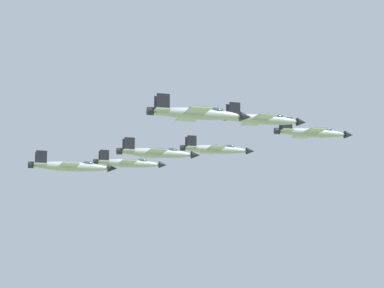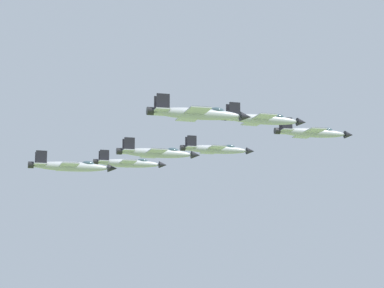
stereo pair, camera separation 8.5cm
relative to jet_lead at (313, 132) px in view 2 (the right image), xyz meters
The scene contains 7 objects.
jet_lead is the anchor object (origin of this frame).
jet_left_wingman 23.63m from the jet_lead, 127.71° to the left, with size 18.17×11.53×3.86m.
jet_right_wingman 23.57m from the jet_lead, 151.56° to the right, with size 18.24×11.47×3.85m.
jet_left_outer 47.23m from the jet_lead, 127.71° to the left, with size 18.59×11.73×3.93m.
jet_right_outer 47.28m from the jet_lead, 151.56° to the right, with size 18.73×11.88×3.98m.
jet_slot_rear 36.42m from the jet_lead, 168.07° to the left, with size 18.12×11.42×3.83m.
jet_trailing 54.71m from the jet_lead, 168.08° to the left, with size 18.11×11.42×3.83m.
Camera 2 is at (-105.91, -124.57, 98.18)m, focal length 72.53 mm.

